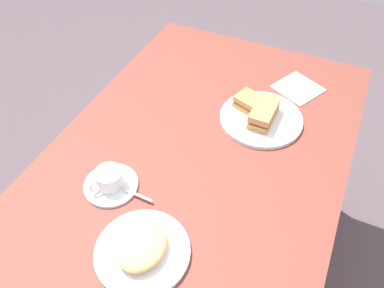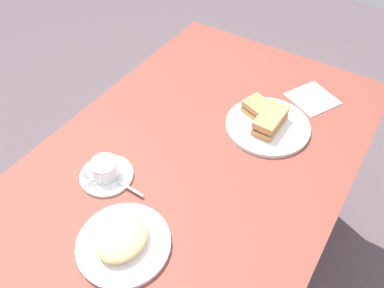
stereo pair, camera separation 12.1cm
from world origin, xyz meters
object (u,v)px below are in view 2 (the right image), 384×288
Objects in this scene: sandwich_plate at (268,126)px; napkin at (312,99)px; sandwich_back at (260,110)px; coffee_cup at (104,168)px; dining_table at (201,171)px; sandwich_front at (270,120)px; side_plate at (124,244)px; coffee_saucer at (107,175)px; spoon at (125,185)px.

sandwich_plate is 1.90× the size of napkin.
coffee_cup is (-0.49, 0.27, 0.00)m from sandwich_back.
sandwich_plate reaches higher than dining_table.
napkin is at bearing -18.54° from sandwich_plate.
sandwich_plate is at bearing 50.02° from sandwich_front.
dining_table is 0.35m from coffee_cup.
sandwich_back is 0.53× the size of side_plate.
coffee_cup reaches higher than napkin.
sandwich_back is at bearing -29.11° from coffee_saucer.
coffee_cup reaches higher than dining_table.
coffee_cup is (-0.26, 0.18, 0.16)m from dining_table.
dining_table is 13.46× the size of coffee_cup.
side_plate is (-0.61, 0.13, 0.00)m from sandwich_plate.
napkin is (0.69, -0.39, -0.04)m from coffee_cup.
coffee_cup is 0.40× the size of side_plate.
sandwich_plate is 1.98× the size of sandwich_front.
spoon is at bearing 38.25° from side_plate.
sandwich_plate is at bearing -27.74° from spoon.
coffee_cup is 0.66× the size of napkin.
coffee_cup is at bearing 52.28° from side_plate.
sandwich_front is 0.62m from side_plate.
spoon reaches higher than dining_table.
sandwich_plate is 0.06m from sandwich_back.
sandwich_plate is 0.56m from coffee_saucer.
sandwich_back is at bearing 148.31° from napkin.
sandwich_front is 0.06m from sandwich_back.
coffee_saucer is at bearing 150.13° from napkin.
coffee_saucer is 1.07× the size of napkin.
sandwich_plate is 1.78× the size of coffee_saucer.
dining_table is at bearing -34.86° from coffee_saucer.
side_plate is at bearing -178.33° from dining_table.
sandwich_front is 1.45× the size of coffee_cup.
sandwich_front is 0.52m from spoon.
coffee_saucer is at bearing 150.89° from sandwich_back.
sandwich_front reaches higher than side_plate.
sandwich_plate is 2.90× the size of spoon.
dining_table is 9.28× the size of sandwich_front.
sandwich_front is at bearing -12.56° from side_plate.
sandwich_back is at bearing -7.15° from side_plate.
dining_table is 0.29m from sandwich_back.
coffee_cup is at bearing 151.40° from coffee_saucer.
coffee_saucer is 1.61× the size of coffee_cup.
coffee_saucer is (-0.46, 0.32, -0.00)m from sandwich_plate.
napkin is at bearing -29.87° from coffee_cup.
sandwich_back is at bearing 57.83° from sandwich_front.
side_plate is 0.86m from napkin.
coffee_cup is 0.24m from side_plate.
spoon reaches higher than sandwich_plate.
coffee_cup is at bearing 145.17° from dining_table.
sandwich_back is 0.87× the size of napkin.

